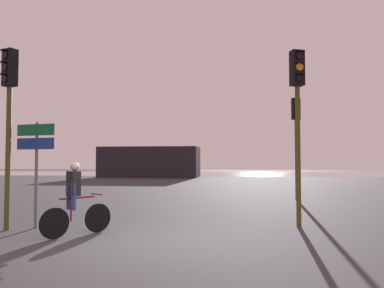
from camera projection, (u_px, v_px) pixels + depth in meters
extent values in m
plane|color=#333338|center=(135.00, 245.00, 7.35)|extent=(120.00, 120.00, 0.00)
cube|color=#9E937F|center=(223.00, 174.00, 46.45)|extent=(80.00, 16.00, 0.01)
cube|color=black|center=(150.00, 162.00, 37.48)|extent=(9.75, 4.00, 3.00)
cylinder|color=#4C4719|center=(8.00, 158.00, 8.94)|extent=(0.12, 0.12, 3.45)
cube|color=black|center=(10.00, 68.00, 9.04)|extent=(0.39, 0.35, 0.90)
cylinder|color=black|center=(5.00, 55.00, 8.94)|extent=(0.19, 0.11, 0.19)
cube|color=black|center=(4.00, 50.00, 8.93)|extent=(0.22, 0.19, 0.02)
cylinder|color=black|center=(5.00, 67.00, 8.92)|extent=(0.19, 0.11, 0.19)
cube|color=black|center=(4.00, 62.00, 8.91)|extent=(0.22, 0.19, 0.02)
cylinder|color=black|center=(4.00, 79.00, 8.91)|extent=(0.19, 0.11, 0.19)
cube|color=black|center=(4.00, 74.00, 8.90)|extent=(0.22, 0.19, 0.02)
cylinder|color=#4C4719|center=(296.00, 160.00, 15.55)|extent=(0.12, 0.12, 3.37)
cube|color=black|center=(296.00, 109.00, 15.64)|extent=(0.36, 0.30, 0.90)
cylinder|color=red|center=(297.00, 101.00, 15.52)|extent=(0.19, 0.07, 0.19)
cube|color=black|center=(297.00, 99.00, 15.51)|extent=(0.21, 0.16, 0.02)
cylinder|color=black|center=(297.00, 108.00, 15.51)|extent=(0.19, 0.07, 0.19)
cube|color=black|center=(297.00, 106.00, 15.49)|extent=(0.21, 0.16, 0.02)
cylinder|color=black|center=(297.00, 115.00, 15.50)|extent=(0.19, 0.07, 0.19)
cube|color=black|center=(297.00, 113.00, 15.48)|extent=(0.21, 0.16, 0.02)
cylinder|color=#4C4719|center=(298.00, 156.00, 9.39)|extent=(0.12, 0.12, 3.55)
cube|color=black|center=(297.00, 68.00, 9.49)|extent=(0.38, 0.34, 0.90)
cylinder|color=black|center=(300.00, 55.00, 9.37)|extent=(0.19, 0.09, 0.19)
cube|color=black|center=(300.00, 51.00, 9.36)|extent=(0.22, 0.18, 0.02)
cylinder|color=orange|center=(300.00, 67.00, 9.36)|extent=(0.19, 0.09, 0.19)
cube|color=black|center=(300.00, 62.00, 9.35)|extent=(0.22, 0.18, 0.02)
cylinder|color=black|center=(300.00, 78.00, 9.35)|extent=(0.19, 0.09, 0.19)
cube|color=black|center=(300.00, 74.00, 9.33)|extent=(0.22, 0.18, 0.02)
cylinder|color=slate|center=(36.00, 175.00, 9.21)|extent=(0.08, 0.08, 2.60)
cube|color=#116038|center=(36.00, 130.00, 9.21)|extent=(1.08, 0.25, 0.28)
cube|color=navy|center=(35.00, 144.00, 9.19)|extent=(1.08, 0.25, 0.28)
cylinder|color=black|center=(98.00, 218.00, 8.63)|extent=(0.43, 0.55, 0.66)
cylinder|color=black|center=(54.00, 223.00, 7.88)|extent=(0.43, 0.55, 0.66)
cylinder|color=maroon|center=(77.00, 198.00, 8.28)|extent=(0.53, 0.70, 0.04)
cylinder|color=maroon|center=(71.00, 209.00, 8.16)|extent=(0.04, 0.04, 0.55)
cylinder|color=maroon|center=(96.00, 194.00, 8.62)|extent=(0.39, 0.30, 0.03)
cylinder|color=navy|center=(74.00, 196.00, 8.10)|extent=(0.11, 0.11, 0.60)
cylinder|color=navy|center=(69.00, 196.00, 8.24)|extent=(0.11, 0.11, 0.60)
cube|color=black|center=(74.00, 183.00, 8.22)|extent=(0.36, 0.34, 0.54)
sphere|color=beige|center=(75.00, 167.00, 8.26)|extent=(0.20, 0.20, 0.20)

